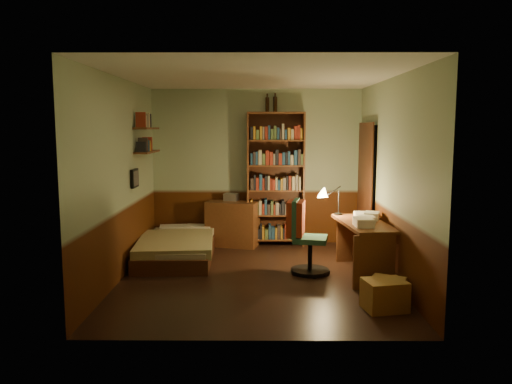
{
  "coord_description": "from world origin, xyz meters",
  "views": [
    {
      "loc": [
        0.04,
        -6.4,
        1.95
      ],
      "look_at": [
        0.0,
        0.25,
        1.1
      ],
      "focal_mm": 35.0,
      "sensor_mm": 36.0,
      "label": 1
    }
  ],
  "objects_px": {
    "desk": "(363,248)",
    "bed": "(178,239)",
    "desk_lamp": "(339,194)",
    "cardboard_box_b": "(388,290)",
    "dresser": "(233,224)",
    "cardboard_box_a": "(385,295)",
    "bookshelf": "(276,179)",
    "mini_stereo": "(231,197)",
    "office_chair": "(310,239)"
  },
  "relations": [
    {
      "from": "mini_stereo",
      "to": "desk",
      "type": "distance_m",
      "value": 2.59
    },
    {
      "from": "mini_stereo",
      "to": "office_chair",
      "type": "xyz_separation_m",
      "value": [
        1.16,
        -1.72,
        -0.34
      ]
    },
    {
      "from": "bookshelf",
      "to": "office_chair",
      "type": "xyz_separation_m",
      "value": [
        0.41,
        -1.68,
        -0.64
      ]
    },
    {
      "from": "dresser",
      "to": "cardboard_box_b",
      "type": "distance_m",
      "value": 3.3
    },
    {
      "from": "bookshelf",
      "to": "desk",
      "type": "height_order",
      "value": "bookshelf"
    },
    {
      "from": "bed",
      "to": "mini_stereo",
      "type": "xyz_separation_m",
      "value": [
        0.77,
        0.92,
        0.52
      ]
    },
    {
      "from": "bed",
      "to": "cardboard_box_a",
      "type": "bearing_deg",
      "value": -41.75
    },
    {
      "from": "cardboard_box_b",
      "to": "dresser",
      "type": "bearing_deg",
      "value": 125.4
    },
    {
      "from": "bed",
      "to": "office_chair",
      "type": "xyz_separation_m",
      "value": [
        1.92,
        -0.8,
        0.18
      ]
    },
    {
      "from": "office_chair",
      "to": "desk_lamp",
      "type": "bearing_deg",
      "value": 60.83
    },
    {
      "from": "cardboard_box_a",
      "to": "desk",
      "type": "bearing_deg",
      "value": 88.24
    },
    {
      "from": "desk",
      "to": "cardboard_box_b",
      "type": "height_order",
      "value": "desk"
    },
    {
      "from": "desk_lamp",
      "to": "cardboard_box_a",
      "type": "relative_size",
      "value": 1.38
    },
    {
      "from": "office_chair",
      "to": "cardboard_box_a",
      "type": "bearing_deg",
      "value": -53.09
    },
    {
      "from": "desk",
      "to": "cardboard_box_b",
      "type": "distance_m",
      "value": 1.08
    },
    {
      "from": "dresser",
      "to": "cardboard_box_b",
      "type": "xyz_separation_m",
      "value": [
        1.9,
        -2.68,
        -0.24
      ]
    },
    {
      "from": "desk",
      "to": "office_chair",
      "type": "bearing_deg",
      "value": 171.16
    },
    {
      "from": "desk_lamp",
      "to": "office_chair",
      "type": "height_order",
      "value": "desk_lamp"
    },
    {
      "from": "dresser",
      "to": "office_chair",
      "type": "height_order",
      "value": "office_chair"
    },
    {
      "from": "bed",
      "to": "bookshelf",
      "type": "distance_m",
      "value": 1.93
    },
    {
      "from": "desk_lamp",
      "to": "cardboard_box_b",
      "type": "bearing_deg",
      "value": -95.23
    },
    {
      "from": "cardboard_box_b",
      "to": "bed",
      "type": "bearing_deg",
      "value": 145.05
    },
    {
      "from": "bookshelf",
      "to": "desk",
      "type": "relative_size",
      "value": 1.67
    },
    {
      "from": "bed",
      "to": "desk_lamp",
      "type": "height_order",
      "value": "desk_lamp"
    },
    {
      "from": "bed",
      "to": "dresser",
      "type": "distance_m",
      "value": 1.13
    },
    {
      "from": "desk",
      "to": "cardboard_box_a",
      "type": "relative_size",
      "value": 3.04
    },
    {
      "from": "dresser",
      "to": "cardboard_box_a",
      "type": "relative_size",
      "value": 1.92
    },
    {
      "from": "dresser",
      "to": "cardboard_box_a",
      "type": "distance_m",
      "value": 3.47
    },
    {
      "from": "dresser",
      "to": "mini_stereo",
      "type": "bearing_deg",
      "value": 116.98
    },
    {
      "from": "mini_stereo",
      "to": "desk_lamp",
      "type": "distance_m",
      "value": 2.01
    },
    {
      "from": "bed",
      "to": "mini_stereo",
      "type": "height_order",
      "value": "mini_stereo"
    },
    {
      "from": "cardboard_box_b",
      "to": "cardboard_box_a",
      "type": "bearing_deg",
      "value": -110.66
    },
    {
      "from": "mini_stereo",
      "to": "bookshelf",
      "type": "distance_m",
      "value": 0.8
    },
    {
      "from": "desk",
      "to": "desk_lamp",
      "type": "relative_size",
      "value": 2.21
    },
    {
      "from": "bookshelf",
      "to": "desk",
      "type": "bearing_deg",
      "value": -57.64
    },
    {
      "from": "mini_stereo",
      "to": "desk_lamp",
      "type": "relative_size",
      "value": 0.38
    },
    {
      "from": "desk_lamp",
      "to": "cardboard_box_b",
      "type": "height_order",
      "value": "desk_lamp"
    },
    {
      "from": "dresser",
      "to": "mini_stereo",
      "type": "relative_size",
      "value": 3.7
    },
    {
      "from": "bed",
      "to": "desk_lamp",
      "type": "distance_m",
      "value": 2.5
    },
    {
      "from": "dresser",
      "to": "mini_stereo",
      "type": "height_order",
      "value": "mini_stereo"
    },
    {
      "from": "desk_lamp",
      "to": "bed",
      "type": "bearing_deg",
      "value": 157.95
    },
    {
      "from": "desk_lamp",
      "to": "cardboard_box_b",
      "type": "xyz_separation_m",
      "value": [
        0.31,
        -1.63,
        -0.88
      ]
    },
    {
      "from": "desk",
      "to": "office_chair",
      "type": "relative_size",
      "value": 1.42
    },
    {
      "from": "bed",
      "to": "desk",
      "type": "distance_m",
      "value": 2.76
    },
    {
      "from": "bed",
      "to": "cardboard_box_b",
      "type": "height_order",
      "value": "bed"
    },
    {
      "from": "desk",
      "to": "bed",
      "type": "bearing_deg",
      "value": 156.11
    },
    {
      "from": "desk",
      "to": "cardboard_box_a",
      "type": "bearing_deg",
      "value": -98.26
    },
    {
      "from": "desk",
      "to": "cardboard_box_a",
      "type": "distance_m",
      "value": 1.36
    },
    {
      "from": "cardboard_box_a",
      "to": "dresser",
      "type": "bearing_deg",
      "value": 121.25
    },
    {
      "from": "mini_stereo",
      "to": "desk",
      "type": "bearing_deg",
      "value": -26.77
    }
  ]
}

